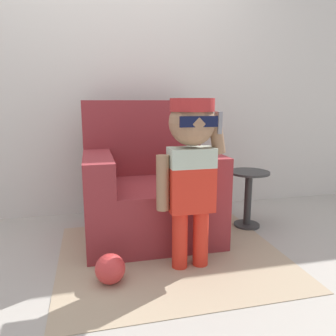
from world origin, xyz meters
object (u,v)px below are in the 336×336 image
object	(u,v)px
person_child	(191,158)
toy_ball	(110,269)
side_table	(248,193)
armchair	(148,188)

from	to	relation	value
person_child	toy_ball	size ratio (longest dim) A/B	6.00
side_table	toy_ball	world-z (taller)	side_table
armchair	person_child	size ratio (longest dim) A/B	0.99
person_child	toy_ball	bearing A→B (deg)	-170.80
person_child	side_table	xyz separation A→B (m)	(0.67, 0.54, -0.42)
armchair	person_child	xyz separation A→B (m)	(0.15, -0.63, 0.34)
armchair	side_table	distance (m)	0.83
person_child	toy_ball	xyz separation A→B (m)	(-0.51, -0.08, -0.62)
side_table	armchair	bearing A→B (deg)	174.12
toy_ball	side_table	bearing A→B (deg)	27.94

